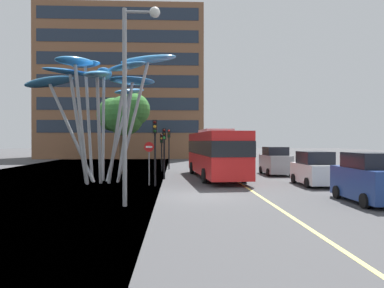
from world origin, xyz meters
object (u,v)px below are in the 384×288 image
(red_bus, at_px, (215,152))
(traffic_light_opposite, at_px, (169,140))
(car_parked_mid, at_px, (315,170))
(leaf_sculpture, at_px, (104,81))
(car_parked_far, at_px, (275,162))
(no_entry_sign, at_px, (149,157))
(traffic_light_kerb_near, at_px, (155,138))
(traffic_light_kerb_far, at_px, (164,142))
(traffic_light_island_mid, at_px, (162,144))
(car_parked_near, at_px, (370,179))
(street_lamp, at_px, (132,81))

(red_bus, height_order, traffic_light_opposite, traffic_light_opposite)
(car_parked_mid, bearing_deg, leaf_sculpture, 170.31)
(car_parked_far, relative_size, no_entry_sign, 1.50)
(traffic_light_kerb_near, height_order, traffic_light_kerb_far, traffic_light_kerb_near)
(leaf_sculpture, distance_m, traffic_light_island_mid, 10.06)
(no_entry_sign, bearing_deg, car_parked_far, 34.80)
(traffic_light_opposite, height_order, no_entry_sign, traffic_light_opposite)
(car_parked_far, bearing_deg, traffic_light_opposite, 145.08)
(traffic_light_kerb_near, bearing_deg, no_entry_sign, 125.72)
(red_bus, bearing_deg, no_entry_sign, -137.18)
(traffic_light_kerb_far, height_order, no_entry_sign, traffic_light_kerb_far)
(traffic_light_island_mid, relative_size, car_parked_far, 0.84)
(car_parked_near, bearing_deg, leaf_sculpture, 146.76)
(traffic_light_kerb_near, relative_size, street_lamp, 0.48)
(leaf_sculpture, xyz_separation_m, traffic_light_island_mid, (3.40, 8.49, -4.19))
(traffic_light_opposite, bearing_deg, leaf_sculpture, -110.11)
(car_parked_near, bearing_deg, traffic_light_kerb_far, 131.93)
(traffic_light_kerb_far, relative_size, traffic_light_opposite, 0.94)
(red_bus, xyz_separation_m, traffic_light_kerb_far, (-3.69, -0.70, 0.67))
(traffic_light_kerb_near, xyz_separation_m, car_parked_far, (9.22, 7.22, -1.80))
(street_lamp, bearing_deg, red_bus, 67.74)
(car_parked_near, xyz_separation_m, street_lamp, (-10.26, -0.40, 4.16))
(car_parked_far, height_order, street_lamp, street_lamp)
(car_parked_far, distance_m, no_entry_sign, 11.72)
(red_bus, bearing_deg, leaf_sculpture, -162.16)
(car_parked_mid, distance_m, car_parked_far, 7.19)
(traffic_light_kerb_near, bearing_deg, traffic_light_kerb_far, 83.95)
(traffic_light_kerb_far, distance_m, traffic_light_opposite, 9.23)
(traffic_light_kerb_near, xyz_separation_m, car_parked_near, (9.70, -6.31, -1.82))
(red_bus, distance_m, car_parked_mid, 7.34)
(leaf_sculpture, distance_m, car_parked_far, 14.66)
(red_bus, bearing_deg, traffic_light_kerb_near, -131.16)
(traffic_light_island_mid, relative_size, car_parked_mid, 0.84)
(traffic_light_kerb_far, xyz_separation_m, car_parked_mid, (9.28, -3.97, -1.64))
(red_bus, distance_m, car_parked_near, 12.39)
(traffic_light_island_mid, xyz_separation_m, car_parked_far, (9.24, -3.56, -1.37))
(street_lamp, bearing_deg, traffic_light_kerb_near, 85.25)
(leaf_sculpture, height_order, traffic_light_kerb_near, leaf_sculpture)
(car_parked_near, height_order, street_lamp, street_lamp)
(traffic_light_island_mid, distance_m, car_parked_mid, 14.55)
(traffic_light_opposite, bearing_deg, red_bus, -67.52)
(traffic_light_opposite, xyz_separation_m, no_entry_sign, (-0.98, -12.70, -1.01))
(traffic_light_opposite, distance_m, street_lamp, 20.14)
(car_parked_mid, xyz_separation_m, street_lamp, (-10.26, -6.76, 4.23))
(leaf_sculpture, height_order, traffic_light_island_mid, leaf_sculpture)
(traffic_light_kerb_far, relative_size, car_parked_far, 0.91)
(traffic_light_kerb_near, distance_m, car_parked_near, 11.72)
(traffic_light_kerb_near, relative_size, traffic_light_opposite, 1.03)
(leaf_sculpture, xyz_separation_m, car_parked_near, (13.12, -8.60, -5.57))
(traffic_light_kerb_far, relative_size, car_parked_near, 0.87)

